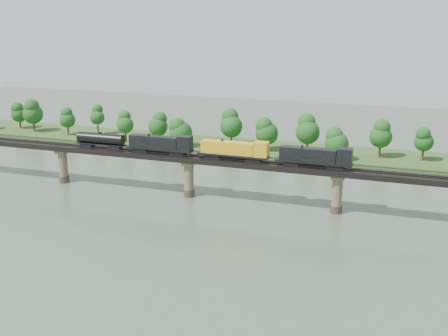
% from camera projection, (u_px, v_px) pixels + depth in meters
% --- Properties ---
extents(ground, '(400.00, 400.00, 0.00)m').
position_uv_depth(ground, '(139.00, 237.00, 126.80)').
color(ground, '#3E4C3C').
rests_on(ground, ground).
extents(far_bank, '(300.00, 24.00, 1.60)m').
position_uv_depth(far_bank, '(246.00, 148.00, 203.94)').
color(far_bank, '#2C481C').
rests_on(far_bank, ground).
extents(bridge, '(236.00, 30.00, 11.50)m').
position_uv_depth(bridge, '(189.00, 177.00, 152.61)').
color(bridge, '#473A2D').
rests_on(bridge, ground).
extents(bridge_superstructure, '(220.00, 4.90, 0.75)m').
position_uv_depth(bridge_superstructure, '(188.00, 155.00, 150.86)').
color(bridge_superstructure, black).
rests_on(bridge_superstructure, bridge).
extents(far_treeline, '(289.06, 17.54, 13.60)m').
position_uv_depth(far_treeline, '(221.00, 127.00, 200.21)').
color(far_treeline, '#382619').
rests_on(far_treeline, far_bank).
extents(freight_train, '(77.63, 3.02, 5.34)m').
position_uv_depth(freight_train, '(208.00, 148.00, 148.47)').
color(freight_train, black).
rests_on(freight_train, bridge).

